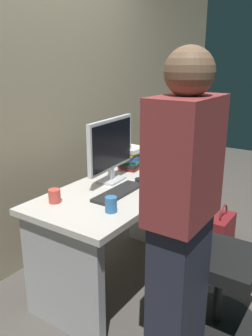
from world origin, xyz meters
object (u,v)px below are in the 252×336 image
person_at_desk (182,220)px  handbag (222,230)px  keyboard (118,192)px  cup_by_monitor (55,196)px  mouse (141,180)px  monitor (111,147)px  desk (120,218)px  book_stack (132,158)px  office_chair (212,261)px  cup_near_keyboard (111,204)px

person_at_desk → handbag: person_at_desk is taller
keyboard → cup_by_monitor: 0.42m
keyboard → mouse: mouse is taller
handbag → monitor: bearing=145.9°
keyboard → cup_by_monitor: (-0.34, 0.24, 0.03)m
desk → book_stack: (0.42, 0.18, 0.32)m
desk → monitor: (0.08, 0.13, 0.49)m
desk → keyboard: size_ratio=3.09×
keyboard → mouse: bearing=-1.4°
person_at_desk → mouse: bearing=44.6°
keyboard → mouse: size_ratio=4.30×
desk → book_stack: book_stack is taller
handbag → mouse: bearing=152.6°
office_chair → handbag: (0.98, 0.25, -0.29)m
cup_near_keyboard → monitor: bearing=35.8°
keyboard → cup_by_monitor: cup_by_monitor is taller
office_chair → handbag: 1.05m
person_at_desk → cup_near_keyboard: size_ratio=17.79×
person_at_desk → keyboard: size_ratio=3.81×
office_chair → person_at_desk: size_ratio=0.57×
monitor → keyboard: monitor is taller
desk → keyboard: keyboard is taller
keyboard → mouse: (0.28, -0.00, 0.01)m
monitor → cup_near_keyboard: bearing=-144.2°
person_at_desk → book_stack: bearing=44.5°
desk → person_at_desk: 0.86m
cup_by_monitor → keyboard: bearing=-35.7°
cup_by_monitor → desk: bearing=-22.8°
mouse → monitor: bearing=118.1°
cup_by_monitor → handbag: size_ratio=0.23×
keyboard → desk: bearing=28.3°
person_at_desk → keyboard: person_at_desk is taller
cup_near_keyboard → handbag: cup_near_keyboard is taller
cup_by_monitor → mouse: bearing=-21.7°
mouse → handbag: 1.05m
office_chair → person_at_desk: 0.57m
monitor → book_stack: monitor is taller
person_at_desk → cup_near_keyboard: (0.08, 0.48, -0.06)m
person_at_desk → handbag: 1.55m
desk → book_stack: 0.56m
cup_by_monitor → handbag: (1.37, -0.64, -0.64)m
book_stack → handbag: (0.51, -0.63, -0.68)m
keyboard → handbag: 1.26m
mouse → cup_by_monitor: (-0.62, 0.25, 0.03)m
desk → keyboard: (-0.10, -0.06, 0.24)m
person_at_desk → cup_by_monitor: 0.85m
person_at_desk → handbag: (1.37, 0.21, -0.70)m
office_chair → handbag: bearing=14.4°
desk → book_stack: bearing=22.7°
mouse → cup_by_monitor: bearing=158.3°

